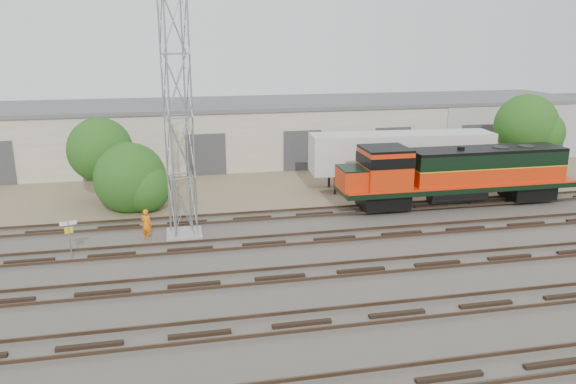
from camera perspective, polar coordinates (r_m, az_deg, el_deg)
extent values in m
plane|color=#47423A|center=(30.32, 5.56, -5.79)|extent=(140.00, 140.00, 0.00)
cube|color=#726047|center=(44.16, -0.20, 1.21)|extent=(80.00, 16.00, 0.02)
cube|color=black|center=(20.42, 16.07, -17.62)|extent=(80.00, 2.40, 0.14)
cube|color=#4C3828|center=(20.90, 15.12, -16.25)|extent=(80.00, 0.08, 0.14)
cube|color=black|center=(23.89, 11.01, -12.04)|extent=(80.00, 2.40, 0.14)
cube|color=#4C3828|center=(23.22, 11.75, -12.56)|extent=(80.00, 0.08, 0.14)
cube|color=#4C3828|center=(24.44, 10.35, -10.97)|extent=(80.00, 0.08, 0.14)
cube|color=black|center=(27.67, 7.42, -7.87)|extent=(80.00, 2.40, 0.14)
cube|color=#4C3828|center=(26.96, 7.96, -8.22)|extent=(80.00, 0.08, 0.14)
cube|color=#4C3828|center=(28.26, 6.93, -7.02)|extent=(80.00, 0.08, 0.14)
cube|color=black|center=(31.63, 4.76, -4.70)|extent=(80.00, 2.40, 0.14)
cube|color=#4C3828|center=(30.91, 5.16, -4.93)|extent=(80.00, 0.08, 0.14)
cube|color=#4C3828|center=(32.26, 4.39, -4.02)|extent=(80.00, 0.08, 0.14)
cube|color=black|center=(35.72, 2.72, -2.24)|extent=(80.00, 2.40, 0.14)
cube|color=#4C3828|center=(34.99, 3.03, -2.40)|extent=(80.00, 0.08, 0.14)
cube|color=#4C3828|center=(36.37, 2.43, -1.68)|extent=(80.00, 0.08, 0.14)
cube|color=beige|center=(51.33, -2.02, 6.10)|extent=(58.00, 10.00, 5.00)
cube|color=#59595B|center=(50.95, -2.05, 9.04)|extent=(58.40, 10.40, 0.30)
cube|color=#999993|center=(54.95, 22.32, 5.58)|extent=(14.00, 0.10, 5.00)
cube|color=#333335|center=(46.09, -18.31, 3.19)|extent=(3.20, 0.12, 3.40)
cube|color=#333335|center=(45.85, -8.33, 3.76)|extent=(3.20, 0.12, 3.40)
cube|color=#333335|center=(47.00, 1.47, 4.21)|extent=(3.20, 0.12, 3.40)
cube|color=#333335|center=(49.42, 10.56, 4.52)|extent=(3.20, 0.12, 3.40)
cube|color=#333335|center=(52.96, 18.63, 4.70)|extent=(3.20, 0.12, 3.40)
cube|color=black|center=(36.89, 9.62, -0.75)|extent=(3.05, 2.29, 0.95)
cube|color=black|center=(41.80, 23.13, 0.14)|extent=(3.05, 2.29, 0.95)
cube|color=black|center=(38.91, 16.87, 0.63)|extent=(16.20, 2.86, 0.33)
cylinder|color=black|center=(39.06, 16.80, -0.21)|extent=(4.00, 1.05, 1.05)
cube|color=red|center=(39.67, 19.38, 1.80)|extent=(10.48, 2.48, 1.14)
cube|color=black|center=(39.45, 19.52, 3.27)|extent=(10.48, 2.48, 0.95)
cube|color=black|center=(39.34, 19.59, 4.09)|extent=(10.48, 2.48, 0.19)
cube|color=red|center=(36.37, 9.77, 2.34)|extent=(2.86, 2.86, 2.48)
cube|color=black|center=(36.09, 9.86, 4.37)|extent=(2.86, 2.86, 0.15)
cube|color=red|center=(35.77, 6.45, 1.31)|extent=(1.52, 2.29, 1.33)
cube|color=gray|center=(32.66, -10.48, -4.20)|extent=(1.98, 1.98, 0.20)
cylinder|color=gray|center=(31.65, -12.23, 7.62)|extent=(0.10, 0.10, 13.22)
cylinder|color=gray|center=(31.66, -10.02, 7.74)|extent=(0.10, 0.10, 13.22)
cylinder|color=gray|center=(30.45, -12.23, 7.31)|extent=(0.10, 0.10, 13.22)
cylinder|color=gray|center=(30.46, -9.93, 7.43)|extent=(0.10, 0.10, 13.22)
cylinder|color=gray|center=(30.73, -21.28, -4.53)|extent=(0.06, 0.06, 2.03)
cube|color=white|center=(30.45, -21.44, -2.98)|extent=(0.81, 0.24, 0.20)
cube|color=yellow|center=(30.56, -21.38, -3.63)|extent=(0.41, 0.14, 0.32)
imported|color=orange|center=(32.21, -14.18, -3.22)|extent=(0.77, 0.69, 1.78)
cube|color=silver|center=(42.18, 11.45, 4.01)|extent=(13.61, 3.61, 2.79)
cube|color=black|center=(44.67, 17.70, 1.29)|extent=(2.66, 2.75, 1.04)
cube|color=black|center=(40.27, 4.80, 0.70)|extent=(0.16, 0.16, 1.35)
cube|color=black|center=(42.23, 4.19, 1.42)|extent=(0.16, 0.16, 1.35)
cube|color=navy|center=(57.60, 25.07, 3.91)|extent=(2.07, 2.02, 1.50)
cube|color=maroon|center=(55.46, 21.43, 3.85)|extent=(1.89, 1.83, 1.40)
cylinder|color=#382619|center=(40.74, -18.24, 0.60)|extent=(0.27, 0.27, 2.01)
sphere|color=#204A15|center=(40.19, -18.54, 4.09)|extent=(4.38, 4.38, 4.38)
sphere|color=#204A15|center=(39.54, -17.33, 3.36)|extent=(3.06, 3.06, 3.06)
cylinder|color=#382619|center=(38.35, -15.53, -1.33)|extent=(0.32, 0.32, 0.42)
sphere|color=#204A15|center=(37.87, -15.73, 1.34)|extent=(4.66, 4.66, 4.66)
sphere|color=#204A15|center=(37.25, -14.32, 0.47)|extent=(3.26, 3.26, 3.26)
cylinder|color=#382619|center=(48.81, 22.66, 2.85)|extent=(0.28, 0.28, 2.45)
sphere|color=#204A15|center=(48.31, 23.03, 6.24)|extent=(4.89, 4.89, 4.89)
sphere|color=#204A15|center=(48.35, 24.41, 5.51)|extent=(3.42, 3.42, 3.42)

